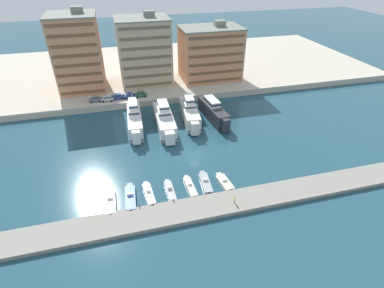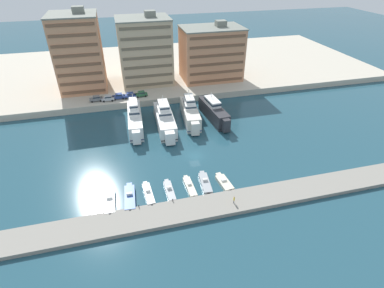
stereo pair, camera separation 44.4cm
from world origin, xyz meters
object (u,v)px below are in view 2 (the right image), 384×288
(motorboat_cream_mid_right, at_px, (224,183))
(yacht_white_left, at_px, (165,119))
(yacht_charcoal_center_left, at_px, (214,112))
(motorboat_grey_center_right, at_px, (205,183))
(car_silver_left, at_px, (108,98))
(car_green_center, at_px, (141,94))
(yacht_white_far_left, at_px, (135,118))
(motorboat_blue_left, at_px, (130,197))
(motorboat_cream_center, at_px, (190,187))
(car_grey_far_left, at_px, (96,98))
(motorboat_white_mid_left, at_px, (148,194))
(yacht_ivory_mid_left, at_px, (190,112))
(motorboat_white_far_left, at_px, (110,201))
(car_blue_center_left, at_px, (130,95))
(pedestrian_near_edge, at_px, (234,199))
(motorboat_grey_center_left, at_px, (170,191))
(car_blue_mid_left, at_px, (119,96))

(motorboat_cream_mid_right, bearing_deg, yacht_white_left, 105.73)
(yacht_charcoal_center_left, bearing_deg, yacht_white_left, -175.82)
(motorboat_grey_center_right, distance_m, car_silver_left, 49.64)
(motorboat_cream_mid_right, xyz_separation_m, car_green_center, (-12.76, 47.36, 2.63))
(yacht_white_far_left, relative_size, motorboat_blue_left, 2.45)
(motorboat_cream_center, relative_size, car_grey_far_left, 1.78)
(motorboat_white_mid_left, bearing_deg, yacht_ivory_mid_left, 61.47)
(motorboat_blue_left, bearing_deg, motorboat_cream_center, 1.46)
(motorboat_blue_left, relative_size, motorboat_cream_mid_right, 1.31)
(motorboat_white_far_left, distance_m, car_blue_center_left, 47.71)
(yacht_charcoal_center_left, height_order, motorboat_cream_center, yacht_charcoal_center_left)
(yacht_white_far_left, height_order, car_green_center, yacht_white_far_left)
(yacht_ivory_mid_left, distance_m, pedestrian_near_edge, 37.68)
(motorboat_grey_center_right, xyz_separation_m, pedestrian_near_edge, (3.61, -7.83, 1.41))
(motorboat_grey_center_left, height_order, car_blue_center_left, car_blue_center_left)
(car_blue_center_left, distance_m, pedestrian_near_edge, 56.41)
(motorboat_grey_center_left, xyz_separation_m, car_blue_mid_left, (-8.07, 46.95, 2.68))
(motorboat_grey_center_right, bearing_deg, pedestrian_near_edge, -65.22)
(car_grey_far_left, distance_m, car_green_center, 14.56)
(motorboat_cream_center, distance_m, motorboat_cream_mid_right, 7.63)
(pedestrian_near_edge, bearing_deg, motorboat_cream_center, 133.93)
(motorboat_grey_center_left, height_order, motorboat_grey_center_right, motorboat_grey_center_left)
(yacht_white_left, bearing_deg, yacht_white_far_left, 164.27)
(yacht_white_far_left, relative_size, car_green_center, 4.97)
(motorboat_white_mid_left, bearing_deg, car_grey_far_left, 102.90)
(motorboat_cream_center, bearing_deg, motorboat_cream_mid_right, -4.70)
(car_silver_left, relative_size, car_blue_mid_left, 0.99)
(yacht_white_left, distance_m, car_blue_center_left, 20.45)
(yacht_charcoal_center_left, bearing_deg, motorboat_cream_center, -116.88)
(yacht_white_far_left, distance_m, car_blue_mid_left, 16.87)
(motorboat_grey_center_right, xyz_separation_m, car_silver_left, (-19.57, 45.54, 2.65))
(motorboat_white_far_left, relative_size, motorboat_grey_center_right, 1.08)
(yacht_white_far_left, bearing_deg, car_silver_left, 114.90)
(yacht_charcoal_center_left, relative_size, motorboat_cream_center, 2.52)
(yacht_charcoal_center_left, xyz_separation_m, car_green_center, (-19.90, 17.66, 0.54))
(motorboat_grey_center_left, xyz_separation_m, car_silver_left, (-11.51, 46.12, 2.68))
(yacht_white_left, height_order, car_grey_far_left, yacht_white_left)
(car_grey_far_left, relative_size, pedestrian_near_edge, 2.51)
(yacht_ivory_mid_left, height_order, motorboat_grey_center_left, yacht_ivory_mid_left)
(motorboat_white_mid_left, bearing_deg, motorboat_grey_center_right, 3.08)
(motorboat_white_mid_left, distance_m, pedestrian_near_edge, 17.72)
(motorboat_grey_center_right, relative_size, car_blue_mid_left, 1.86)
(motorboat_white_far_left, xyz_separation_m, motorboat_white_mid_left, (7.85, 0.09, 0.05))
(motorboat_blue_left, xyz_separation_m, car_green_center, (7.66, 47.07, 2.58))
(motorboat_blue_left, distance_m, pedestrian_near_edge, 21.28)
(motorboat_white_mid_left, relative_size, car_grey_far_left, 1.83)
(yacht_ivory_mid_left, bearing_deg, motorboat_grey_center_left, -111.71)
(motorboat_blue_left, relative_size, car_green_center, 2.03)
(motorboat_white_far_left, relative_size, car_blue_center_left, 2.04)
(motorboat_grey_center_right, height_order, car_grey_far_left, car_grey_far_left)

